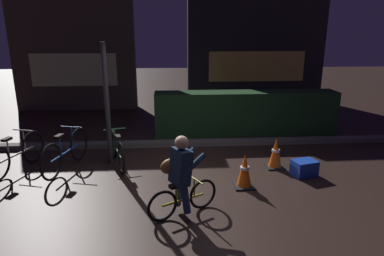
{
  "coord_description": "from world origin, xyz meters",
  "views": [
    {
      "loc": [
        -0.22,
        -5.47,
        2.66
      ],
      "look_at": [
        0.2,
        0.6,
        0.9
      ],
      "focal_mm": 31.36,
      "sensor_mm": 36.0,
      "label": 1
    }
  ],
  "objects_px": {
    "parked_bike_center_left": "(117,150)",
    "traffic_cone_near": "(245,171)",
    "blue_crate": "(304,168)",
    "parked_bike_leftmost": "(16,154)",
    "cyclist": "(181,176)",
    "street_post": "(107,105)",
    "parked_bike_left_mid": "(66,152)",
    "traffic_cone_far": "(276,153)"
  },
  "relations": [
    {
      "from": "parked_bike_center_left",
      "to": "traffic_cone_near",
      "type": "height_order",
      "value": "parked_bike_center_left"
    },
    {
      "from": "traffic_cone_near",
      "to": "blue_crate",
      "type": "bearing_deg",
      "value": 17.75
    },
    {
      "from": "parked_bike_leftmost",
      "to": "cyclist",
      "type": "xyz_separation_m",
      "value": [
        3.16,
        -1.86,
        0.28
      ]
    },
    {
      "from": "parked_bike_center_left",
      "to": "traffic_cone_near",
      "type": "distance_m",
      "value": 2.66
    },
    {
      "from": "street_post",
      "to": "blue_crate",
      "type": "height_order",
      "value": "street_post"
    },
    {
      "from": "parked_bike_leftmost",
      "to": "cyclist",
      "type": "bearing_deg",
      "value": -103.93
    },
    {
      "from": "parked_bike_leftmost",
      "to": "parked_bike_center_left",
      "type": "height_order",
      "value": "parked_bike_leftmost"
    },
    {
      "from": "parked_bike_center_left",
      "to": "street_post",
      "type": "bearing_deg",
      "value": 36.43
    },
    {
      "from": "traffic_cone_near",
      "to": "blue_crate",
      "type": "xyz_separation_m",
      "value": [
        1.25,
        0.4,
        -0.15
      ]
    },
    {
      "from": "cyclist",
      "to": "street_post",
      "type": "bearing_deg",
      "value": 94.26
    },
    {
      "from": "traffic_cone_near",
      "to": "cyclist",
      "type": "bearing_deg",
      "value": -143.27
    },
    {
      "from": "parked_bike_center_left",
      "to": "traffic_cone_near",
      "type": "relative_size",
      "value": 2.39
    },
    {
      "from": "blue_crate",
      "to": "cyclist",
      "type": "xyz_separation_m",
      "value": [
        -2.4,
        -1.26,
        0.48
      ]
    },
    {
      "from": "blue_crate",
      "to": "parked_bike_left_mid",
      "type": "bearing_deg",
      "value": 172.15
    },
    {
      "from": "blue_crate",
      "to": "cyclist",
      "type": "distance_m",
      "value": 2.76
    },
    {
      "from": "parked_bike_center_left",
      "to": "cyclist",
      "type": "bearing_deg",
      "value": -166.32
    },
    {
      "from": "street_post",
      "to": "blue_crate",
      "type": "relative_size",
      "value": 5.61
    },
    {
      "from": "street_post",
      "to": "traffic_cone_near",
      "type": "relative_size",
      "value": 3.98
    },
    {
      "from": "parked_bike_left_mid",
      "to": "traffic_cone_far",
      "type": "relative_size",
      "value": 2.73
    },
    {
      "from": "parked_bike_left_mid",
      "to": "parked_bike_center_left",
      "type": "height_order",
      "value": "parked_bike_left_mid"
    },
    {
      "from": "parked_bike_left_mid",
      "to": "blue_crate",
      "type": "height_order",
      "value": "parked_bike_left_mid"
    },
    {
      "from": "street_post",
      "to": "parked_bike_center_left",
      "type": "relative_size",
      "value": 1.67
    },
    {
      "from": "street_post",
      "to": "parked_bike_leftmost",
      "type": "height_order",
      "value": "street_post"
    },
    {
      "from": "street_post",
      "to": "parked_bike_leftmost",
      "type": "distance_m",
      "value": 2.0
    },
    {
      "from": "parked_bike_left_mid",
      "to": "cyclist",
      "type": "height_order",
      "value": "cyclist"
    },
    {
      "from": "traffic_cone_far",
      "to": "cyclist",
      "type": "relative_size",
      "value": 0.5
    },
    {
      "from": "blue_crate",
      "to": "cyclist",
      "type": "relative_size",
      "value": 0.35
    },
    {
      "from": "parked_bike_leftmost",
      "to": "traffic_cone_near",
      "type": "relative_size",
      "value": 2.6
    },
    {
      "from": "street_post",
      "to": "cyclist",
      "type": "height_order",
      "value": "street_post"
    },
    {
      "from": "traffic_cone_far",
      "to": "traffic_cone_near",
      "type": "bearing_deg",
      "value": -134.58
    },
    {
      "from": "traffic_cone_far",
      "to": "cyclist",
      "type": "bearing_deg",
      "value": -139.39
    },
    {
      "from": "street_post",
      "to": "traffic_cone_near",
      "type": "xyz_separation_m",
      "value": [
        2.54,
        -1.3,
        -0.93
      ]
    },
    {
      "from": "traffic_cone_near",
      "to": "cyclist",
      "type": "height_order",
      "value": "cyclist"
    },
    {
      "from": "cyclist",
      "to": "parked_bike_leftmost",
      "type": "bearing_deg",
      "value": 120.99
    },
    {
      "from": "street_post",
      "to": "cyclist",
      "type": "bearing_deg",
      "value": -57.22
    },
    {
      "from": "parked_bike_left_mid",
      "to": "traffic_cone_near",
      "type": "bearing_deg",
      "value": -93.63
    },
    {
      "from": "traffic_cone_near",
      "to": "parked_bike_center_left",
      "type": "bearing_deg",
      "value": 153.64
    },
    {
      "from": "traffic_cone_far",
      "to": "blue_crate",
      "type": "distance_m",
      "value": 0.63
    },
    {
      "from": "parked_bike_center_left",
      "to": "traffic_cone_far",
      "type": "xyz_separation_m",
      "value": [
        3.2,
        -0.35,
        -0.02
      ]
    },
    {
      "from": "parked_bike_left_mid",
      "to": "parked_bike_center_left",
      "type": "distance_m",
      "value": 0.99
    },
    {
      "from": "traffic_cone_far",
      "to": "cyclist",
      "type": "xyz_separation_m",
      "value": [
        -1.97,
        -1.69,
        0.33
      ]
    },
    {
      "from": "parked_bike_leftmost",
      "to": "traffic_cone_near",
      "type": "bearing_deg",
      "value": -86.49
    }
  ]
}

